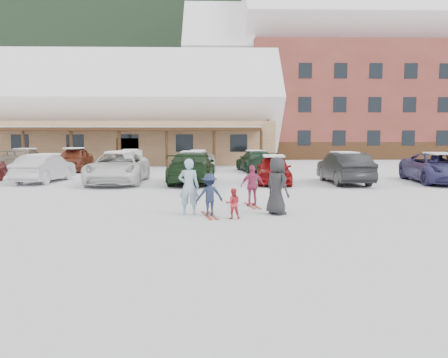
{
  "coord_description": "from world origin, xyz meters",
  "views": [
    {
      "loc": [
        -0.01,
        -12.5,
        2.31
      ],
      "look_at": [
        0.3,
        1.0,
        1.0
      ],
      "focal_mm": 35.0,
      "sensor_mm": 36.0,
      "label": 1
    }
  ],
  "objects_px": {
    "bystander_dark": "(277,186)",
    "parked_car_9": "(131,161)",
    "child_magenta": "(253,186)",
    "parked_car_11": "(256,161)",
    "day_lodge": "(116,119)",
    "toddler_red": "(233,204)",
    "parked_car_2": "(118,168)",
    "parked_car_7": "(25,160)",
    "adult_skier": "(189,187)",
    "parked_car_1": "(45,168)",
    "parked_car_10": "(198,161)",
    "parked_car_3": "(192,167)",
    "alpine_hotel": "(338,81)",
    "parked_car_8": "(74,160)",
    "child_navy": "(209,195)",
    "parked_car_5": "(344,168)",
    "parked_car_6": "(438,168)",
    "lamp_post": "(268,126)",
    "parked_car_4": "(274,170)"
  },
  "relations": [
    {
      "from": "parked_car_8",
      "to": "parked_car_9",
      "type": "relative_size",
      "value": 1.04
    },
    {
      "from": "parked_car_10",
      "to": "parked_car_1",
      "type": "bearing_deg",
      "value": -136.97
    },
    {
      "from": "parked_car_2",
      "to": "parked_car_3",
      "type": "xyz_separation_m",
      "value": [
        3.66,
        0.05,
        0.0
      ]
    },
    {
      "from": "lamp_post",
      "to": "parked_car_4",
      "type": "distance_m",
      "value": 16.36
    },
    {
      "from": "child_navy",
      "to": "parked_car_11",
      "type": "relative_size",
      "value": 0.26
    },
    {
      "from": "toddler_red",
      "to": "parked_car_9",
      "type": "height_order",
      "value": "parked_car_9"
    },
    {
      "from": "parked_car_2",
      "to": "parked_car_7",
      "type": "xyz_separation_m",
      "value": [
        -8.18,
        8.48,
        -0.03
      ]
    },
    {
      "from": "child_magenta",
      "to": "parked_car_2",
      "type": "distance_m",
      "value": 9.5
    },
    {
      "from": "day_lodge",
      "to": "alpine_hotel",
      "type": "bearing_deg",
      "value": 23.33
    },
    {
      "from": "day_lodge",
      "to": "parked_car_8",
      "type": "bearing_deg",
      "value": -92.11
    },
    {
      "from": "alpine_hotel",
      "to": "parked_car_10",
      "type": "bearing_deg",
      "value": -126.29
    },
    {
      "from": "adult_skier",
      "to": "toddler_red",
      "type": "relative_size",
      "value": 1.92
    },
    {
      "from": "alpine_hotel",
      "to": "bystander_dark",
      "type": "xyz_separation_m",
      "value": [
        -12.42,
        -37.67,
        -7.77
      ]
    },
    {
      "from": "alpine_hotel",
      "to": "adult_skier",
      "type": "height_order",
      "value": "alpine_hotel"
    },
    {
      "from": "lamp_post",
      "to": "parked_car_1",
      "type": "height_order",
      "value": "lamp_post"
    },
    {
      "from": "day_lodge",
      "to": "parked_car_6",
      "type": "height_order",
      "value": "day_lodge"
    },
    {
      "from": "parked_car_7",
      "to": "child_magenta",
      "type": "bearing_deg",
      "value": 129.18
    },
    {
      "from": "adult_skier",
      "to": "parked_car_3",
      "type": "distance_m",
      "value": 8.94
    },
    {
      "from": "toddler_red",
      "to": "parked_car_2",
      "type": "relative_size",
      "value": 0.15
    },
    {
      "from": "child_magenta",
      "to": "parked_car_1",
      "type": "height_order",
      "value": "parked_car_1"
    },
    {
      "from": "alpine_hotel",
      "to": "toddler_red",
      "type": "relative_size",
      "value": 36.12
    },
    {
      "from": "toddler_red",
      "to": "parked_car_11",
      "type": "bearing_deg",
      "value": -97.97
    },
    {
      "from": "day_lodge",
      "to": "toddler_red",
      "type": "distance_m",
      "value": 30.07
    },
    {
      "from": "adult_skier",
      "to": "parked_car_6",
      "type": "height_order",
      "value": "adult_skier"
    },
    {
      "from": "adult_skier",
      "to": "parked_car_1",
      "type": "height_order",
      "value": "adult_skier"
    },
    {
      "from": "parked_car_3",
      "to": "alpine_hotel",
      "type": "bearing_deg",
      "value": -116.73
    },
    {
      "from": "parked_car_5",
      "to": "parked_car_11",
      "type": "height_order",
      "value": "parked_car_5"
    },
    {
      "from": "bystander_dark",
      "to": "parked_car_2",
      "type": "bearing_deg",
      "value": 2.64
    },
    {
      "from": "child_navy",
      "to": "adult_skier",
      "type": "bearing_deg",
      "value": -32.76
    },
    {
      "from": "bystander_dark",
      "to": "parked_car_9",
      "type": "xyz_separation_m",
      "value": [
        -7.36,
        16.07,
        -0.13
      ]
    },
    {
      "from": "alpine_hotel",
      "to": "bystander_dark",
      "type": "bearing_deg",
      "value": -108.24
    },
    {
      "from": "parked_car_10",
      "to": "parked_car_11",
      "type": "relative_size",
      "value": 1.04
    },
    {
      "from": "parked_car_3",
      "to": "day_lodge",
      "type": "bearing_deg",
      "value": -65.65
    },
    {
      "from": "child_navy",
      "to": "parked_car_9",
      "type": "bearing_deg",
      "value": -83.71
    },
    {
      "from": "parked_car_4",
      "to": "parked_car_11",
      "type": "bearing_deg",
      "value": 96.22
    },
    {
      "from": "parked_car_7",
      "to": "bystander_dark",
      "type": "bearing_deg",
      "value": 127.63
    },
    {
      "from": "day_lodge",
      "to": "parked_car_3",
      "type": "distance_m",
      "value": 20.52
    },
    {
      "from": "parked_car_1",
      "to": "day_lodge",
      "type": "bearing_deg",
      "value": -83.78
    },
    {
      "from": "lamp_post",
      "to": "parked_car_10",
      "type": "distance_m",
      "value": 10.07
    },
    {
      "from": "parked_car_4",
      "to": "parked_car_6",
      "type": "height_order",
      "value": "parked_car_6"
    },
    {
      "from": "child_magenta",
      "to": "parked_car_11",
      "type": "bearing_deg",
      "value": -105.02
    },
    {
      "from": "parked_car_1",
      "to": "bystander_dark",
      "type": "bearing_deg",
      "value": 142.81
    },
    {
      "from": "bystander_dark",
      "to": "parked_car_2",
      "type": "distance_m",
      "value": 11.1
    },
    {
      "from": "parked_car_1",
      "to": "parked_car_3",
      "type": "height_order",
      "value": "parked_car_3"
    },
    {
      "from": "parked_car_5",
      "to": "parked_car_10",
      "type": "xyz_separation_m",
      "value": [
        -7.54,
        8.16,
        -0.08
      ]
    },
    {
      "from": "parked_car_2",
      "to": "parked_car_8",
      "type": "distance_m",
      "value": 9.05
    },
    {
      "from": "parked_car_2",
      "to": "child_navy",
      "type": "bearing_deg",
      "value": -65.05
    },
    {
      "from": "lamp_post",
      "to": "bystander_dark",
      "type": "relative_size",
      "value": 3.32
    },
    {
      "from": "child_navy",
      "to": "parked_car_3",
      "type": "bearing_deg",
      "value": -95.94
    },
    {
      "from": "parked_car_5",
      "to": "parked_car_8",
      "type": "bearing_deg",
      "value": -27.72
    }
  ]
}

